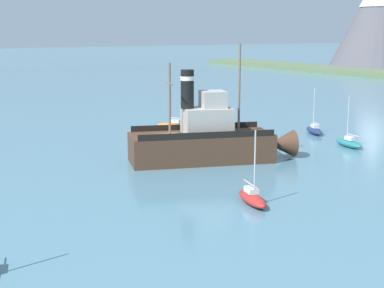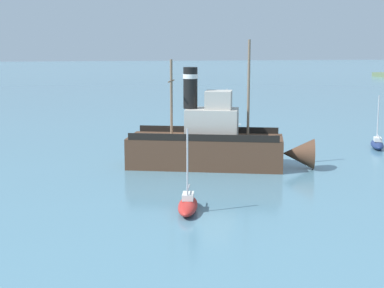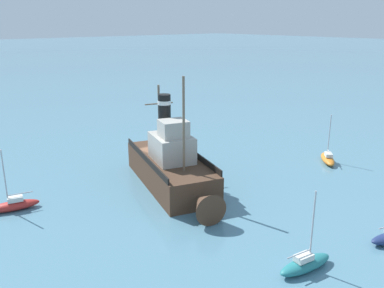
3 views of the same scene
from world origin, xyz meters
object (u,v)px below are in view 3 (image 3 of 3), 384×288
object	(u,v)px
old_tugboat	(172,167)
sailboat_orange	(328,158)
sailboat_teal	(305,263)
sailboat_red	(13,205)

from	to	relation	value
old_tugboat	sailboat_orange	world-z (taller)	old_tugboat
sailboat_teal	sailboat_orange	bearing A→B (deg)	-151.95
old_tugboat	sailboat_teal	bearing A→B (deg)	82.95
sailboat_red	sailboat_teal	distance (m)	21.60
old_tugboat	sailboat_teal	size ratio (longest dim) A/B	3.01
sailboat_orange	sailboat_red	distance (m)	29.50
old_tugboat	sailboat_red	size ratio (longest dim) A/B	3.01
sailboat_red	sailboat_teal	size ratio (longest dim) A/B	1.00
old_tugboat	sailboat_teal	xyz separation A→B (m)	(1.83, 14.76, -1.40)
old_tugboat	sailboat_red	xyz separation A→B (m)	(12.06, -4.26, -1.40)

